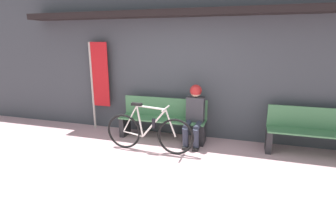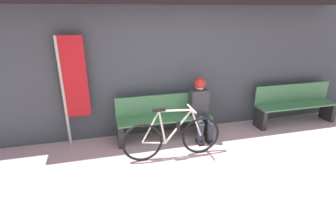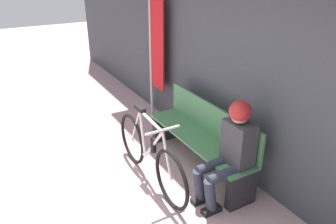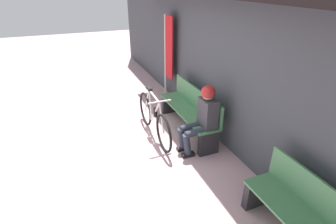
{
  "view_description": "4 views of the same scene",
  "coord_description": "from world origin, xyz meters",
  "views": [
    {
      "loc": [
        1.39,
        -3.06,
        1.98
      ],
      "look_at": [
        -0.02,
        1.56,
        0.67
      ],
      "focal_mm": 28.0,
      "sensor_mm": 36.0,
      "label": 1
    },
    {
      "loc": [
        -1.35,
        -2.59,
        2.36
      ],
      "look_at": [
        -0.29,
        1.4,
        0.73
      ],
      "focal_mm": 28.0,
      "sensor_mm": 36.0,
      "label": 2
    },
    {
      "loc": [
        2.69,
        -0.28,
        2.44
      ],
      "look_at": [
        -0.27,
        1.41,
        0.87
      ],
      "focal_mm": 35.0,
      "sensor_mm": 36.0,
      "label": 3
    },
    {
      "loc": [
        3.75,
        -0.18,
        2.65
      ],
      "look_at": [
        -0.08,
        1.37,
        0.56
      ],
      "focal_mm": 28.0,
      "sensor_mm": 36.0,
      "label": 4
    }
  ],
  "objects": [
    {
      "name": "ground_plane",
      "position": [
        0.0,
        0.0,
        0.0
      ],
      "size": [
        24.0,
        24.0,
        0.0
      ],
      "primitive_type": "plane",
      "color": "#C69EA3"
    },
    {
      "name": "storefront_wall",
      "position": [
        0.0,
        2.27,
        1.66
      ],
      "size": [
        12.0,
        0.56,
        3.2
      ],
      "color": "#3D4247",
      "rests_on": "ground_plane"
    },
    {
      "name": "park_bench_near",
      "position": [
        -0.24,
        1.88,
        0.4
      ],
      "size": [
        1.79,
        0.42,
        0.85
      ],
      "color": "#477F51",
      "rests_on": "ground_plane"
    },
    {
      "name": "bicycle",
      "position": [
        -0.27,
        1.17,
        0.37
      ],
      "size": [
        1.69,
        0.4,
        0.91
      ],
      "color": "black",
      "rests_on": "ground_plane"
    },
    {
      "name": "person_seated",
      "position": [
        0.45,
        1.77,
        0.68
      ],
      "size": [
        0.34,
        0.61,
        1.18
      ],
      "color": "#2D3342",
      "rests_on": "ground_plane"
    },
    {
      "name": "park_bench_far",
      "position": [
        2.71,
        1.88,
        0.41
      ],
      "size": [
        1.84,
        0.42,
        0.85
      ],
      "color": "#477F51",
      "rests_on": "ground_plane"
    },
    {
      "name": "banner_pole",
      "position": [
        -1.83,
        2.08,
        1.18
      ],
      "size": [
        0.45,
        0.05,
        1.97
      ],
      "color": "#B7B2A8",
      "rests_on": "ground_plane"
    }
  ]
}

